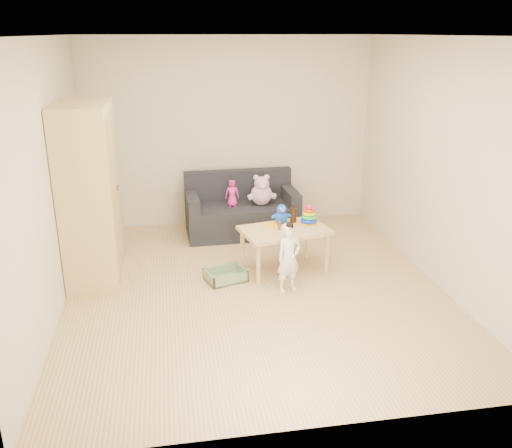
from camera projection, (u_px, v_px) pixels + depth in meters
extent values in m
plane|color=tan|center=(255.00, 288.00, 5.90)|extent=(4.50, 4.50, 0.00)
plane|color=white|center=(255.00, 36.00, 5.03)|extent=(4.50, 4.50, 0.00)
plane|color=beige|center=(229.00, 133.00, 7.55)|extent=(4.00, 0.00, 4.00)
plane|color=beige|center=(314.00, 259.00, 3.37)|extent=(4.00, 0.00, 4.00)
plane|color=beige|center=(48.00, 180.00, 5.15)|extent=(0.00, 4.50, 4.50)
plane|color=beige|center=(440.00, 164.00, 5.77)|extent=(0.00, 4.50, 4.50)
cube|color=#D8C377|center=(90.00, 194.00, 5.88)|extent=(0.54, 1.08, 1.95)
cube|color=black|center=(242.00, 219.00, 7.42)|extent=(1.52, 0.79, 0.42)
cube|color=tan|center=(284.00, 249.00, 6.27)|extent=(1.08, 0.81, 0.51)
imported|color=white|center=(289.00, 259.00, 5.73)|extent=(0.32, 0.26, 0.74)
imported|color=#E22A97|center=(232.00, 193.00, 7.23)|extent=(0.19, 0.14, 0.36)
cylinder|color=#C8920A|center=(309.00, 223.00, 6.34)|extent=(0.18, 0.18, 0.02)
cylinder|color=silver|center=(309.00, 214.00, 6.30)|extent=(0.02, 0.02, 0.21)
torus|color=#0E30E5|center=(309.00, 220.00, 6.33)|extent=(0.20, 0.20, 0.04)
torus|color=green|center=(309.00, 217.00, 6.31)|extent=(0.18, 0.18, 0.04)
torus|color=#C6CB0A|center=(309.00, 213.00, 6.30)|extent=(0.15, 0.15, 0.04)
torus|color=#CF4B0A|center=(309.00, 210.00, 6.29)|extent=(0.13, 0.13, 0.04)
torus|color=#D80C49|center=(309.00, 207.00, 6.27)|extent=(0.11, 0.11, 0.04)
cylinder|color=black|center=(293.00, 215.00, 6.37)|extent=(0.08, 0.08, 0.17)
cylinder|color=black|center=(294.00, 207.00, 6.34)|extent=(0.03, 0.03, 0.05)
cylinder|color=black|center=(294.00, 205.00, 6.33)|extent=(0.04, 0.04, 0.01)
cube|color=#F0AD19|center=(269.00, 225.00, 6.27)|extent=(0.19, 0.19, 0.01)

